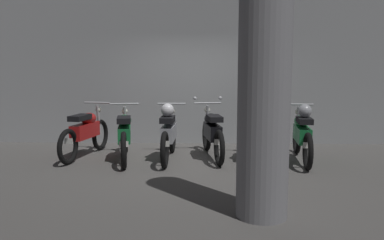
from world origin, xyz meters
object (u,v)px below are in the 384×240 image
Objects in this scene: motorbike_slot_2 at (169,132)px; motorbike_slot_4 at (257,133)px; motorbike_slot_3 at (212,132)px; support_pillar at (264,76)px; motorbike_slot_1 at (125,134)px; motorbike_slot_5 at (302,133)px; motorbike_slot_0 at (86,132)px.

motorbike_slot_4 reaches higher than motorbike_slot_2.
support_pillar is at bearing -80.49° from motorbike_slot_3.
motorbike_slot_5 is at bearing -0.39° from motorbike_slot_1.
motorbike_slot_1 is at bearing 127.77° from support_pillar.
motorbike_slot_4 is 1.00× the size of motorbike_slot_5.
motorbike_slot_4 reaches higher than motorbike_slot_1.
motorbike_slot_4 is (2.48, -0.02, 0.04)m from motorbike_slot_1.
motorbike_slot_0 is at bearing 179.32° from motorbike_slot_3.
support_pillar is at bearing -64.89° from motorbike_slot_2.
support_pillar reaches higher than motorbike_slot_2.
motorbike_slot_4 is at bearing -5.01° from motorbike_slot_0.
motorbike_slot_5 is (0.83, -0.00, -0.00)m from motorbike_slot_4.
motorbike_slot_2 is 1.65m from motorbike_slot_4.
motorbike_slot_0 is at bearing 134.22° from support_pillar.
support_pillar is at bearing -96.65° from motorbike_slot_4.
motorbike_slot_0 is 0.86m from motorbike_slot_1.
motorbike_slot_3 is 0.87m from motorbike_slot_4.
motorbike_slot_2 is at bearing 115.11° from support_pillar.
support_pillar reaches higher than motorbike_slot_4.
motorbike_slot_2 is 3.32m from support_pillar.
motorbike_slot_4 reaches higher than motorbike_slot_5.
motorbike_slot_3 reaches higher than motorbike_slot_2.
motorbike_slot_0 is 1.00× the size of motorbike_slot_1.
motorbike_slot_4 is at bearing -2.34° from motorbike_slot_2.
motorbike_slot_4 is 3.00m from support_pillar.
motorbike_slot_0 is 1.66m from motorbike_slot_2.
motorbike_slot_5 is at bearing -1.67° from motorbike_slot_2.
motorbike_slot_0 is 0.59× the size of support_pillar.
motorbike_slot_2 is 2.48m from motorbike_slot_5.
motorbike_slot_4 is at bearing -0.40° from motorbike_slot_1.
motorbike_slot_4 is at bearing 83.35° from support_pillar.
motorbike_slot_0 is 4.14m from motorbike_slot_5.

